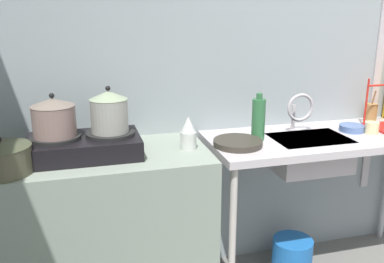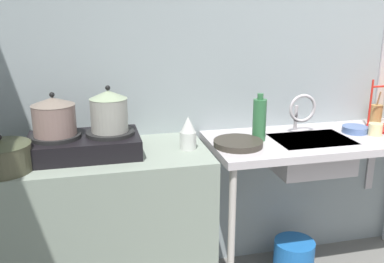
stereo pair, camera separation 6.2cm
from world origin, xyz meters
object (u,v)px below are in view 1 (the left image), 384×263
at_px(small_bowl_on_drainboard, 352,128).
at_px(sink_basin, 309,153).
at_px(utensil_jar, 371,112).
at_px(percolator, 188,133).
at_px(pot_on_left_burner, 54,117).
at_px(bottle_by_sink, 258,119).
at_px(cup_by_rack, 372,128).
at_px(pot_beside_stove, 1,158).
at_px(pot_on_right_burner, 109,111).
at_px(bucket_on_floor, 292,255).
at_px(stove, 84,145).
at_px(frying_pan, 238,143).
at_px(faucet, 300,109).

bearing_deg(small_bowl_on_drainboard, sink_basin, -169.71).
bearing_deg(utensil_jar, percolator, -169.18).
bearing_deg(pot_on_left_burner, bottle_by_sink, 1.39).
relative_size(percolator, cup_by_rack, 2.22).
relative_size(pot_beside_stove, small_bowl_on_drainboard, 1.81).
bearing_deg(pot_on_right_burner, bottle_by_sink, 1.84).
bearing_deg(pot_on_right_burner, bucket_on_floor, 1.98).
bearing_deg(pot_beside_stove, stove, 20.98).
bearing_deg(small_bowl_on_drainboard, bucket_on_floor, 178.90).
bearing_deg(pot_on_right_burner, sink_basin, -1.28).
bearing_deg(cup_by_rack, bucket_on_floor, 168.82).
height_order(frying_pan, bottle_by_sink, bottle_by_sink).
distance_m(pot_on_left_burner, bucket_on_floor, 1.62).
distance_m(percolator, frying_pan, 0.27).
xyz_separation_m(sink_basin, faucet, (-0.01, 0.11, 0.23)).
xyz_separation_m(stove, utensil_jar, (1.76, 0.21, 0.00)).
bearing_deg(faucet, small_bowl_on_drainboard, -10.78).
bearing_deg(pot_on_right_burner, cup_by_rack, -1.66).
relative_size(pot_beside_stove, percolator, 1.52).
distance_m(pot_on_right_burner, utensil_jar, 1.65).
bearing_deg(bucket_on_floor, bottle_by_sink, -177.58).
xyz_separation_m(stove, small_bowl_on_drainboard, (1.49, 0.03, -0.04)).
relative_size(stove, frying_pan, 2.07).
distance_m(pot_on_left_burner, faucet, 1.31).
xyz_separation_m(pot_beside_stove, utensil_jar, (2.10, 0.34, -0.02)).
bearing_deg(cup_by_rack, faucet, 161.31).
xyz_separation_m(pot_on_right_burner, bottle_by_sink, (0.78, 0.03, -0.10)).
bearing_deg(sink_basin, percolator, -179.71).
height_order(faucet, bucket_on_floor, faucet).
relative_size(percolator, small_bowl_on_drainboard, 1.19).
relative_size(pot_on_right_burner, bottle_by_sink, 0.88).
xyz_separation_m(sink_basin, bottle_by_sink, (-0.29, 0.05, 0.20)).
xyz_separation_m(pot_beside_stove, faucet, (1.53, 0.22, 0.07)).
height_order(utensil_jar, bucket_on_floor, utensil_jar).
bearing_deg(bottle_by_sink, frying_pan, -153.48).
bearing_deg(sink_basin, pot_on_right_burner, 178.72).
relative_size(frying_pan, bucket_on_floor, 1.05).
bearing_deg(small_bowl_on_drainboard, bottle_by_sink, -179.49).
relative_size(pot_on_right_burner, cup_by_rack, 2.92).
xyz_separation_m(stove, pot_beside_stove, (-0.35, -0.13, 0.02)).
bearing_deg(sink_basin, pot_beside_stove, -175.96).
height_order(pot_on_right_burner, bottle_by_sink, pot_on_right_burner).
height_order(pot_on_right_burner, percolator, pot_on_right_burner).
height_order(pot_on_right_burner, bucket_on_floor, pot_on_right_burner).
bearing_deg(cup_by_rack, pot_beside_stove, -177.29).
bearing_deg(sink_basin, bucket_on_floor, 108.28).
distance_m(utensil_jar, bucket_on_floor, 1.02).
height_order(stove, percolator, percolator).
distance_m(pot_on_right_burner, percolator, 0.40).
bearing_deg(frying_pan, faucet, 17.81).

